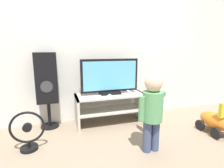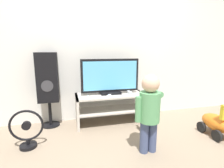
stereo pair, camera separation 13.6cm
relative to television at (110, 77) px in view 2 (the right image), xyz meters
name	(u,v)px [view 2 (the right image)]	position (x,y,z in m)	size (l,w,h in m)	color
ground_plane	(114,128)	(0.00, -0.25, -0.78)	(16.00, 16.00, 0.00)	gray
wall_back	(106,45)	(0.00, 0.29, 0.52)	(10.00, 0.06, 2.60)	silver
tv_stand	(111,104)	(0.00, -0.02, -0.45)	(1.14, 0.46, 0.50)	beige
television	(110,77)	(0.00, 0.00, 0.00)	(0.96, 0.20, 0.58)	black
game_console	(129,92)	(0.31, -0.06, -0.26)	(0.04, 0.19, 0.04)	white
remote_primary	(87,97)	(-0.40, -0.15, -0.27)	(0.08, 0.13, 0.03)	white
remote_secondary	(109,95)	(-0.05, -0.13, -0.27)	(0.10, 0.13, 0.03)	white
child	(149,107)	(0.23, -0.96, -0.22)	(0.36, 0.52, 0.95)	#3F4C72
speaker_tower	(48,79)	(-0.98, 0.11, -0.01)	(0.31, 0.28, 1.18)	black
floor_fan	(27,131)	(-1.20, -0.52, -0.56)	(0.41, 0.21, 0.50)	black
ride_on_toy	(218,123)	(1.37, -0.86, -0.59)	(0.31, 0.52, 0.51)	orange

